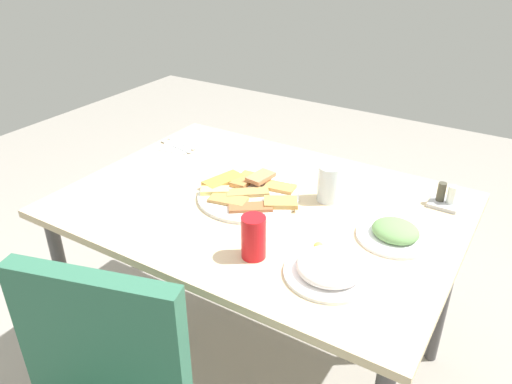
{
  "coord_description": "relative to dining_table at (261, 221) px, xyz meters",
  "views": [
    {
      "loc": [
        -0.71,
        1.19,
        1.53
      ],
      "look_at": [
        0.02,
        -0.0,
        0.76
      ],
      "focal_mm": 34.92,
      "sensor_mm": 36.0,
      "label": 1
    }
  ],
  "objects": [
    {
      "name": "paper_napkin",
      "position": [
        0.51,
        -0.21,
        0.07
      ],
      "size": [
        0.15,
        0.15,
        0.0
      ],
      "primitive_type": "cube",
      "rotation": [
        0.0,
        0.0,
        0.19
      ],
      "color": "white",
      "rests_on": "dining_table"
    },
    {
      "name": "ground_plane",
      "position": [
        0.0,
        0.0,
        -0.66
      ],
      "size": [
        6.0,
        6.0,
        0.0
      ],
      "primitive_type": "plane",
      "color": "gray"
    },
    {
      "name": "condiment_caddy",
      "position": [
        -0.5,
        -0.29,
        0.1
      ],
      "size": [
        0.09,
        0.09,
        0.07
      ],
      "color": "#B2B2B7",
      "rests_on": "dining_table"
    },
    {
      "name": "fork",
      "position": [
        0.51,
        -0.23,
        0.08
      ],
      "size": [
        0.16,
        0.05,
        0.0
      ],
      "primitive_type": "cube",
      "rotation": [
        0.0,
        0.0,
        -0.21
      ],
      "color": "silver",
      "rests_on": "paper_napkin"
    },
    {
      "name": "dining_table",
      "position": [
        0.0,
        0.0,
        0.0
      ],
      "size": [
        1.23,
        0.89,
        0.73
      ],
      "color": "beige",
      "rests_on": "ground_plane"
    },
    {
      "name": "drinking_glass",
      "position": [
        -0.18,
        -0.13,
        0.13
      ],
      "size": [
        0.08,
        0.08,
        0.12
      ],
      "primitive_type": "cylinder",
      "color": "silver",
      "rests_on": "dining_table"
    },
    {
      "name": "pide_platter",
      "position": [
        0.05,
        -0.0,
        0.08
      ],
      "size": [
        0.35,
        0.33,
        0.04
      ],
      "color": "white",
      "rests_on": "dining_table"
    },
    {
      "name": "salad_plate_rice",
      "position": [
        -0.34,
        0.23,
        0.09
      ],
      "size": [
        0.24,
        0.24,
        0.05
      ],
      "color": "white",
      "rests_on": "dining_table"
    },
    {
      "name": "salad_plate_greens",
      "position": [
        -0.43,
        -0.02,
        0.09
      ],
      "size": [
        0.22,
        0.22,
        0.05
      ],
      "color": "white",
      "rests_on": "dining_table"
    },
    {
      "name": "soda_can",
      "position": [
        -0.14,
        0.26,
        0.13
      ],
      "size": [
        0.08,
        0.08,
        0.12
      ],
      "primitive_type": "cylinder",
      "rotation": [
        0.0,
        0.0,
        6.11
      ],
      "color": "red",
      "rests_on": "dining_table"
    },
    {
      "name": "spoon",
      "position": [
        0.51,
        -0.19,
        0.08
      ],
      "size": [
        0.17,
        0.05,
        0.0
      ],
      "primitive_type": "cube",
      "rotation": [
        0.0,
        0.0,
        -0.19
      ],
      "color": "silver",
      "rests_on": "paper_napkin"
    }
  ]
}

